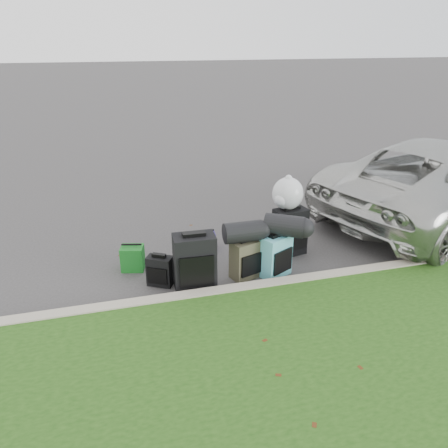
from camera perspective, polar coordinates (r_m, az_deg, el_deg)
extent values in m
plane|color=#383535|center=(6.89, 1.24, -4.76)|extent=(120.00, 120.00, 0.00)
cube|color=#9E937F|center=(6.02, 3.95, -8.45)|extent=(120.00, 0.18, 0.15)
imported|color=#B7B7B2|center=(9.26, 26.94, 5.16)|extent=(5.92, 4.20, 1.50)
cube|color=black|center=(6.21, -8.36, -6.08)|extent=(0.40, 0.34, 0.44)
cube|color=black|center=(5.98, -3.84, -5.06)|extent=(0.57, 0.36, 0.81)
cube|color=#363324|center=(6.31, 2.87, -4.60)|extent=(0.48, 0.38, 0.58)
cube|color=teal|center=(6.38, 6.75, -4.15)|extent=(0.51, 0.43, 0.63)
cube|color=black|center=(7.02, 8.58, -0.99)|extent=(0.56, 0.40, 0.76)
cube|color=#197121|center=(6.69, -11.84, -4.38)|extent=(0.38, 0.33, 0.37)
cube|color=navy|center=(7.16, -2.32, -2.25)|extent=(0.30, 0.24, 0.30)
cylinder|color=black|center=(6.10, 2.53, -1.03)|extent=(0.55, 0.30, 0.30)
cylinder|color=black|center=(6.21, 7.92, -0.20)|extent=(0.63, 0.56, 0.31)
sphere|color=silver|center=(6.83, 8.32, 3.95)|extent=(0.49, 0.49, 0.49)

